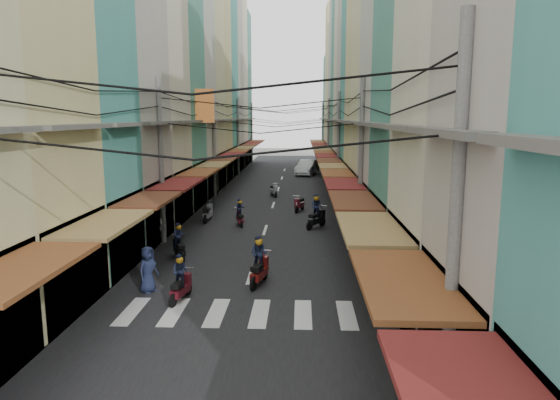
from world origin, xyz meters
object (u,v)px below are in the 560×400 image
(bicycle, at_px, (422,281))
(traffic_sign, at_px, (388,219))
(white_car, at_px, (307,175))
(market_umbrella, at_px, (463,253))

(bicycle, bearing_deg, traffic_sign, 38.94)
(white_car, distance_m, market_umbrella, 39.70)
(bicycle, distance_m, market_umbrella, 4.46)
(bicycle, distance_m, traffic_sign, 2.78)
(market_umbrella, relative_size, traffic_sign, 0.82)
(market_umbrella, height_order, traffic_sign, traffic_sign)
(traffic_sign, bearing_deg, bicycle, -41.88)
(white_car, relative_size, traffic_sign, 1.87)
(white_car, xyz_separation_m, market_umbrella, (4.30, -39.40, 2.22))
(market_umbrella, xyz_separation_m, traffic_sign, (-1.42, 4.96, 0.03))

